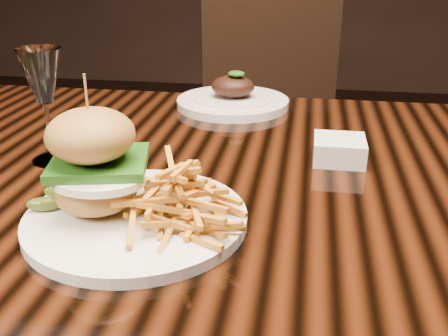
% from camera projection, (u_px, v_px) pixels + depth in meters
% --- Properties ---
extents(dining_table, '(1.60, 0.90, 0.75)m').
position_uv_depth(dining_table, '(236.00, 211.00, 0.88)').
color(dining_table, black).
rests_on(dining_table, ground).
extents(burger_plate, '(0.29, 0.29, 0.19)m').
position_uv_depth(burger_plate, '(131.00, 187.00, 0.66)').
color(burger_plate, silver).
rests_on(burger_plate, dining_table).
extents(ramekin, '(0.09, 0.09, 0.04)m').
position_uv_depth(ramekin, '(339.00, 150.00, 0.87)').
color(ramekin, silver).
rests_on(ramekin, dining_table).
extents(wine_glass, '(0.07, 0.07, 0.19)m').
position_uv_depth(wine_glass, '(42.00, 80.00, 0.83)').
color(wine_glass, white).
rests_on(wine_glass, dining_table).
extents(far_dish, '(0.25, 0.25, 0.08)m').
position_uv_depth(far_dish, '(233.00, 100.00, 1.17)').
color(far_dish, silver).
rests_on(far_dish, dining_table).
extents(chair_far, '(0.55, 0.56, 0.95)m').
position_uv_depth(chair_far, '(273.00, 123.00, 1.74)').
color(chair_far, black).
rests_on(chair_far, ground).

